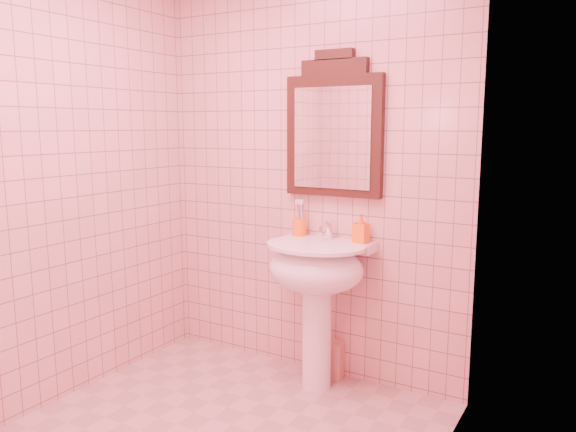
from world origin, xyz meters
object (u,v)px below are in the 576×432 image
Objects in this scene: pedestal_sink at (316,278)px; towel at (328,358)px; soap_dispenser at (361,228)px; toothbrush_cup at (299,227)px; mirror at (334,130)px.

towel is at bearing 91.73° from pedestal_sink.
soap_dispenser is 0.72× the size of towel.
toothbrush_cup is at bearing 142.43° from pedestal_sink.
toothbrush_cup is 0.40m from soap_dispenser.
pedestal_sink is at bearing -90.00° from mirror.
pedestal_sink is 0.57m from towel.
towel is at bearing 178.73° from soap_dispenser.
pedestal_sink is at bearing -140.12° from soap_dispenser.
toothbrush_cup is at bearing -176.42° from soap_dispenser.
soap_dispenser is at bearing -13.81° from mirror.
towel is at bearing -98.94° from mirror.
toothbrush_cup is 0.83m from towel.
mirror reaches higher than soap_dispenser.
pedestal_sink is 0.38m from soap_dispenser.
towel is (-0.01, -0.03, -1.38)m from mirror.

